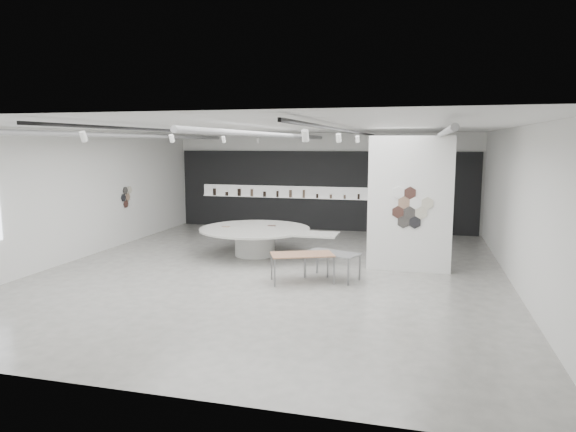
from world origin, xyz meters
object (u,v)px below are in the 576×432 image
(partition_column, at_px, (410,204))
(sample_table_wood, at_px, (302,256))
(display_island, at_px, (257,238))
(kitchen_counter, at_px, (413,222))
(sample_table_stone, at_px, (332,255))

(partition_column, distance_m, sample_table_wood, 3.33)
(sample_table_wood, bearing_deg, display_island, 127.90)
(display_island, relative_size, kitchen_counter, 2.38)
(partition_column, xyz_separation_m, display_island, (-4.52, 0.70, -1.24))
(sample_table_wood, distance_m, sample_table_stone, 0.81)
(partition_column, height_order, sample_table_wood, partition_column)
(sample_table_stone, bearing_deg, display_island, 141.55)
(sample_table_wood, bearing_deg, sample_table_stone, 34.66)
(sample_table_wood, xyz_separation_m, kitchen_counter, (2.51, 7.43, -0.16))
(partition_column, height_order, kitchen_counter, partition_column)
(display_island, relative_size, sample_table_wood, 2.54)
(sample_table_stone, bearing_deg, sample_table_wood, -145.34)
(partition_column, relative_size, sample_table_stone, 2.43)
(display_island, xyz_separation_m, kitchen_counter, (4.54, 4.83, -0.06))
(display_island, bearing_deg, kitchen_counter, 46.79)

